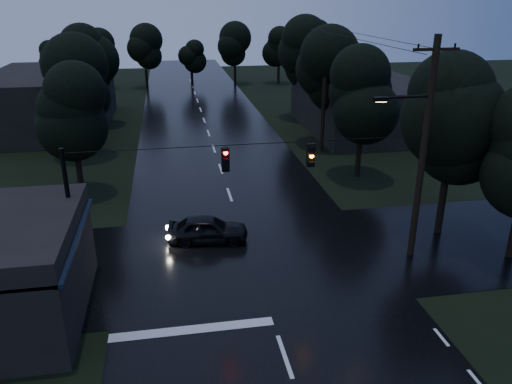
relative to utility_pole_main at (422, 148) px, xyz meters
name	(u,v)px	position (x,y,z in m)	size (l,w,h in m)	color
main_road	(214,149)	(-7.41, 19.00, -5.26)	(12.00, 120.00, 0.02)	black
cross_street	(251,258)	(-7.41, 1.00, -5.26)	(60.00, 9.00, 0.02)	black
building_far_right	(364,106)	(6.59, 23.00, -3.06)	(10.00, 14.00, 4.40)	black
building_far_left	(51,100)	(-21.41, 29.00, -2.76)	(10.00, 16.00, 5.00)	black
utility_pole_main	(422,148)	(0.00, 0.00, 0.00)	(3.50, 0.30, 10.00)	black
utility_pole_far	(324,102)	(0.89, 17.00, -1.38)	(2.00, 0.30, 7.50)	black
anchor_pole_left	(72,220)	(-14.91, 0.00, -2.26)	(0.18, 0.18, 6.00)	black
span_signals	(268,156)	(-6.85, -0.01, -0.01)	(15.00, 0.37, 1.12)	black
tree_corner_near	(454,118)	(2.59, 2.00, 0.74)	(4.48, 4.48, 9.44)	black
tree_left_a	(71,109)	(-16.41, 11.00, -0.02)	(3.92, 3.92, 8.26)	black
tree_left_b	(80,81)	(-17.01, 19.00, 0.36)	(4.20, 4.20, 8.85)	black
tree_left_c	(89,60)	(-17.61, 29.00, 0.74)	(4.48, 4.48, 9.44)	black
tree_right_a	(363,93)	(1.59, 11.00, 0.36)	(4.20, 4.20, 8.85)	black
tree_right_b	(333,70)	(2.19, 19.00, 0.74)	(4.48, 4.48, 9.44)	black
tree_right_c	(307,52)	(2.79, 29.00, 1.11)	(4.76, 4.76, 10.03)	black
car	(208,229)	(-9.23, 3.03, -4.59)	(1.58, 3.94, 1.34)	black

